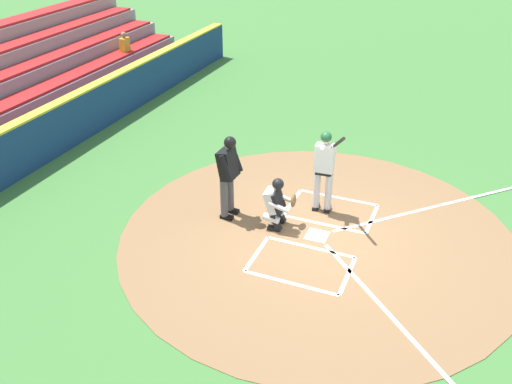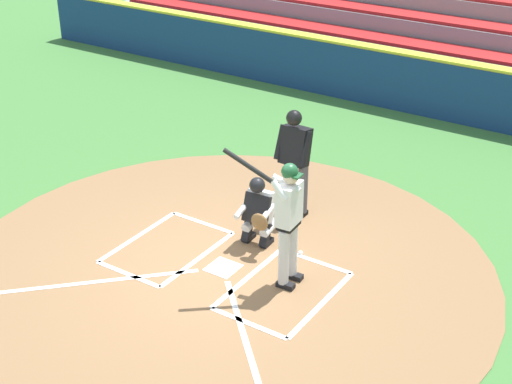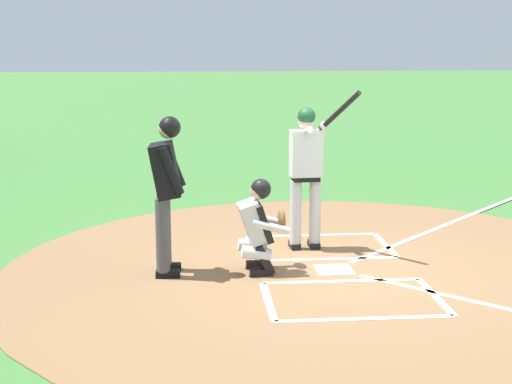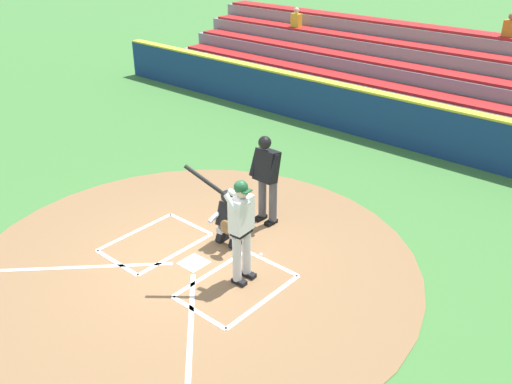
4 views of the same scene
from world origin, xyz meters
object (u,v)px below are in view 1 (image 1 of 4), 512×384
plate_umpire (228,171)px  catcher (277,202)px  baseball (286,207)px  batter (325,166)px

plate_umpire → catcher: bearing=90.4°
baseball → batter: bearing=105.4°
batter → baseball: bearing=-74.6°
plate_umpire → batter: bearing=117.9°
catcher → baseball: size_ratio=15.27×
catcher → plate_umpire: plate_umpire is taller
batter → baseball: batter is taller
batter → plate_umpire: size_ratio=1.14×
plate_umpire → baseball: (-0.74, 1.03, -1.04)m
batter → catcher: size_ratio=1.88×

